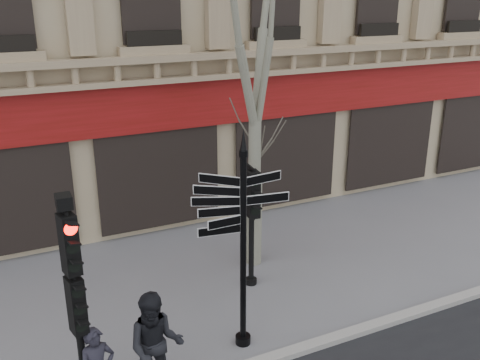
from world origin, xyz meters
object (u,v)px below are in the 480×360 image
object	(u,v)px
fingerpost	(243,206)
traffic_signal_main	(73,282)
traffic_signal_secondary	(252,206)
pedestrian_b	(156,346)
plane_tree	(256,2)

from	to	relation	value
fingerpost	traffic_signal_main	distance (m)	3.12
fingerpost	traffic_signal_secondary	world-z (taller)	fingerpost
fingerpost	pedestrian_b	world-z (taller)	fingerpost
traffic_signal_main	pedestrian_b	xyz separation A→B (m)	(1.14, -0.16, -1.41)
fingerpost	pedestrian_b	bearing A→B (deg)	-142.74
traffic_signal_main	traffic_signal_secondary	world-z (taller)	traffic_signal_main
traffic_signal_secondary	plane_tree	distance (m)	4.41
plane_tree	traffic_signal_secondary	bearing A→B (deg)	-120.42
fingerpost	plane_tree	xyz separation A→B (m)	(1.67, 2.82, 3.35)
plane_tree	pedestrian_b	xyz separation A→B (m)	(-3.57, -3.44, -5.26)
plane_tree	pedestrian_b	bearing A→B (deg)	-136.02
fingerpost	traffic_signal_secondary	xyz separation A→B (m)	(1.14, 1.92, -0.93)
traffic_signal_secondary	traffic_signal_main	bearing A→B (deg)	-144.87
fingerpost	plane_tree	size ratio (longest dim) A/B	0.48
fingerpost	traffic_signal_secondary	distance (m)	2.42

